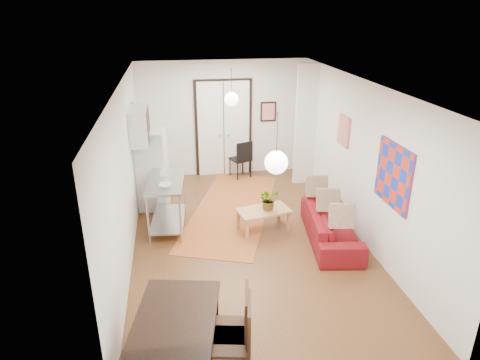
{
  "coord_description": "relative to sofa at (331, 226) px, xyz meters",
  "views": [
    {
      "loc": [
        -1.27,
        -6.96,
        4.09
      ],
      "look_at": [
        -0.16,
        -0.09,
        1.25
      ],
      "focal_mm": 32.0,
      "sensor_mm": 36.0,
      "label": 1
    }
  ],
  "objects": [
    {
      "name": "floor",
      "position": [
        -1.53,
        0.28,
        -0.3
      ],
      "size": [
        7.0,
        7.0,
        0.0
      ],
      "primitive_type": "plane",
      "color": "brown",
      "rests_on": "ground"
    },
    {
      "name": "ceiling",
      "position": [
        -1.53,
        0.28,
        2.6
      ],
      "size": [
        4.2,
        7.0,
        0.02
      ],
      "primitive_type": "cube",
      "color": "white",
      "rests_on": "wall_back"
    },
    {
      "name": "wall_back",
      "position": [
        -1.53,
        3.78,
        1.15
      ],
      "size": [
        4.2,
        0.02,
        2.9
      ],
      "primitive_type": "cube",
      "color": "white",
      "rests_on": "floor"
    },
    {
      "name": "wall_front",
      "position": [
        -1.53,
        -3.22,
        1.15
      ],
      "size": [
        4.2,
        0.02,
        2.9
      ],
      "primitive_type": "cube",
      "color": "white",
      "rests_on": "floor"
    },
    {
      "name": "wall_left",
      "position": [
        -3.63,
        0.28,
        1.15
      ],
      "size": [
        0.02,
        7.0,
        2.9
      ],
      "primitive_type": "cube",
      "color": "white",
      "rests_on": "floor"
    },
    {
      "name": "wall_right",
      "position": [
        0.57,
        0.28,
        1.15
      ],
      "size": [
        0.02,
        7.0,
        2.9
      ],
      "primitive_type": "cube",
      "color": "white",
      "rests_on": "floor"
    },
    {
      "name": "double_doors",
      "position": [
        -1.53,
        3.74,
        0.9
      ],
      "size": [
        1.44,
        0.06,
        2.5
      ],
      "primitive_type": "cube",
      "color": "white",
      "rests_on": "wall_back"
    },
    {
      "name": "stub_partition",
      "position": [
        0.32,
        2.83,
        1.15
      ],
      "size": [
        0.5,
        0.1,
        2.9
      ],
      "primitive_type": "cube",
      "color": "white",
      "rests_on": "floor"
    },
    {
      "name": "wall_cabinet",
      "position": [
        -3.45,
        1.78,
        1.6
      ],
      "size": [
        0.35,
        1.0,
        0.7
      ],
      "primitive_type": "cube",
      "color": "silver",
      "rests_on": "wall_left"
    },
    {
      "name": "painting_popart",
      "position": [
        0.54,
        -0.97,
        1.35
      ],
      "size": [
        0.05,
        1.0,
        1.0
      ],
      "primitive_type": "cube",
      "color": "red",
      "rests_on": "wall_right"
    },
    {
      "name": "painting_abstract",
      "position": [
        0.54,
        1.08,
        1.5
      ],
      "size": [
        0.05,
        0.5,
        0.6
      ],
      "primitive_type": "cube",
      "color": "beige",
      "rests_on": "wall_right"
    },
    {
      "name": "poster_back",
      "position": [
        -0.38,
        3.75,
        1.3
      ],
      "size": [
        0.4,
        0.03,
        0.5
      ],
      "primitive_type": "cube",
      "color": "red",
      "rests_on": "wall_back"
    },
    {
      "name": "print_left",
      "position": [
        -3.6,
        2.28,
        1.65
      ],
      "size": [
        0.03,
        0.44,
        0.54
      ],
      "primitive_type": "cube",
      "color": "#A36243",
      "rests_on": "wall_left"
    },
    {
      "name": "pendant_back",
      "position": [
        -1.53,
        2.28,
        1.95
      ],
      "size": [
        0.3,
        0.3,
        0.8
      ],
      "color": "white",
      "rests_on": "ceiling"
    },
    {
      "name": "pendant_front",
      "position": [
        -1.53,
        -1.72,
        1.95
      ],
      "size": [
        0.3,
        0.3,
        0.8
      ],
      "color": "white",
      "rests_on": "ceiling"
    },
    {
      "name": "kilim_rug",
      "position": [
        -1.64,
        1.58,
        -0.3
      ],
      "size": [
        2.76,
        4.3,
        0.01
      ],
      "primitive_type": "cube",
      "rotation": [
        0.0,
        0.0,
        -0.34
      ],
      "color": "#BF672F",
      "rests_on": "floor"
    },
    {
      "name": "sofa",
      "position": [
        0.0,
        0.0,
        0.0
      ],
      "size": [
        2.16,
        1.09,
        0.6
      ],
      "primitive_type": "imported",
      "rotation": [
        0.0,
        0.0,
        1.43
      ],
      "color": "maroon",
      "rests_on": "floor"
    },
    {
      "name": "coffee_table",
      "position": [
        -1.16,
        0.57,
        0.08
      ],
      "size": [
        1.09,
        0.76,
        0.44
      ],
      "rotation": [
        0.0,
        0.0,
        0.22
      ],
      "color": "tan",
      "rests_on": "floor"
    },
    {
      "name": "potted_plant",
      "position": [
        -1.06,
        0.57,
        0.35
      ],
      "size": [
        0.41,
        0.45,
        0.43
      ],
      "primitive_type": "imported",
      "rotation": [
        0.0,
        0.0,
        0.22
      ],
      "color": "#326F35",
      "rests_on": "coffee_table"
    },
    {
      "name": "kitchen_counter",
      "position": [
        -3.0,
        0.96,
        0.37
      ],
      "size": [
        0.78,
        1.38,
        1.01
      ],
      "rotation": [
        0.0,
        0.0,
        -0.1
      ],
      "color": "#B4B7B9",
      "rests_on": "floor"
    },
    {
      "name": "bowl",
      "position": [
        -3.0,
        0.66,
        0.74
      ],
      "size": [
        0.26,
        0.26,
        0.06
      ],
      "primitive_type": "imported",
      "rotation": [
        0.0,
        0.0,
        -0.1
      ],
      "color": "silver",
      "rests_on": "kitchen_counter"
    },
    {
      "name": "soap_bottle",
      "position": [
        -3.05,
        1.21,
        0.82
      ],
      "size": [
        0.1,
        0.11,
        0.21
      ],
      "primitive_type": "imported",
      "rotation": [
        0.0,
        0.0,
        -0.1
      ],
      "color": "teal",
      "rests_on": "kitchen_counter"
    },
    {
      "name": "fridge",
      "position": [
        -3.28,
        1.97,
        0.56
      ],
      "size": [
        0.68,
        0.68,
        1.71
      ],
      "primitive_type": "cube",
      "rotation": [
        0.0,
        0.0,
        -0.14
      ],
      "color": "silver",
      "rests_on": "floor"
    },
    {
      "name": "dining_table",
      "position": [
        -2.92,
        -2.87,
        0.47
      ],
      "size": [
        1.18,
        1.72,
        0.87
      ],
      "rotation": [
        0.0,
        0.0,
        -0.19
      ],
      "color": "black",
      "rests_on": "floor"
    },
    {
      "name": "dining_chair_near",
      "position": [
        -2.32,
        -2.57,
        0.33
      ],
      "size": [
        0.6,
        0.78,
        1.08
      ],
      "rotation": [
        0.0,
        0.0,
        -1.76
      ],
      "color": "#3C2413",
      "rests_on": "floor"
    },
    {
      "name": "dining_chair_far",
      "position": [
        -2.32,
        -2.76,
        0.33
      ],
      "size": [
        0.6,
        0.78,
        1.08
      ],
      "rotation": [
        0.0,
        0.0,
        -1.76
      ],
      "color": "#3C2413",
      "rests_on": "floor"
    },
    {
      "name": "black_side_chair",
      "position": [
        -1.15,
        3.53,
        0.27
      ],
      "size": [
        0.58,
        0.6,
        0.98
      ],
      "rotation": [
        0.0,
        0.0,
        3.52
      ],
      "color": "black",
      "rests_on": "floor"
    }
  ]
}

